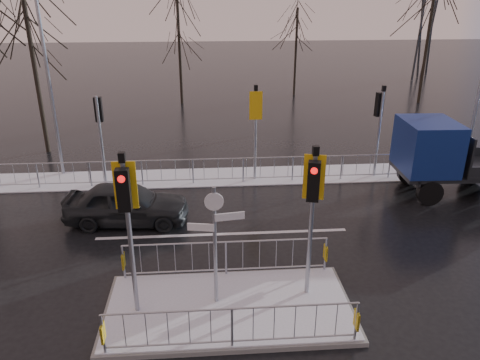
{
  "coord_description": "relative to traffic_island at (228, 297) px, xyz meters",
  "views": [
    {
      "loc": [
        -0.43,
        -9.32,
        7.35
      ],
      "look_at": [
        0.57,
        3.95,
        1.8
      ],
      "focal_mm": 35.0,
      "sensor_mm": 36.0,
      "label": 1
    }
  ],
  "objects": [
    {
      "name": "car_far_lane",
      "position": [
        -3.11,
        4.86,
        0.3
      ],
      "size": [
        4.16,
        1.92,
        1.38
      ],
      "primitive_type": "imported",
      "rotation": [
        0.0,
        0.0,
        1.5
      ],
      "color": "black",
      "rests_on": "ground"
    },
    {
      "name": "snow_verge",
      "position": [
        0.01,
        8.59,
        -0.37
      ],
      "size": [
        30.0,
        2.0,
        0.04
      ],
      "primitive_type": "cube",
      "color": "white",
      "rests_on": "ground"
    },
    {
      "name": "street_lamp_left",
      "position": [
        -6.42,
        9.49,
        4.1
      ],
      "size": [
        1.25,
        0.18,
        8.2
      ],
      "color": "#979DA5",
      "rests_on": "ground"
    },
    {
      "name": "ground",
      "position": [
        0.01,
        -0.01,
        -0.39
      ],
      "size": [
        120.0,
        120.0,
        0.0
      ],
      "primitive_type": "plane",
      "color": "black",
      "rests_on": "ground"
    },
    {
      "name": "tree_near_b",
      "position": [
        -7.99,
        12.49,
        4.76
      ],
      "size": [
        4.0,
        4.0,
        7.55
      ],
      "color": "black",
      "rests_on": "ground"
    },
    {
      "name": "lane_markings",
      "position": [
        0.01,
        -0.34,
        -0.39
      ],
      "size": [
        8.0,
        11.38,
        0.01
      ],
      "color": "silver",
      "rests_on": "ground"
    },
    {
      "name": "tree_far_a",
      "position": [
        -1.99,
        21.99,
        4.43
      ],
      "size": [
        3.75,
        3.75,
        7.08
      ],
      "color": "black",
      "rests_on": "ground"
    },
    {
      "name": "traffic_island",
      "position": [
        0.0,
        0.0,
        0.0
      ],
      "size": [
        6.0,
        3.04,
        4.15
      ],
      "color": "slate",
      "rests_on": "ground"
    },
    {
      "name": "tree_far_b",
      "position": [
        6.01,
        23.99,
        3.79
      ],
      "size": [
        3.25,
        3.25,
        6.14
      ],
      "color": "black",
      "rests_on": "ground"
    },
    {
      "name": "flatbed_truck",
      "position": [
        8.54,
        6.38,
        1.12
      ],
      "size": [
        6.2,
        2.43,
        2.84
      ],
      "color": "black",
      "rests_on": "ground"
    },
    {
      "name": "far_kerb_fixtures",
      "position": [
        0.31,
        8.08,
        0.63
      ],
      "size": [
        18.0,
        0.65,
        3.83
      ],
      "color": "#979DA5",
      "rests_on": "ground"
    },
    {
      "name": "tree_far_c",
      "position": [
        14.01,
        20.99,
        4.76
      ],
      "size": [
        4.0,
        4.0,
        7.55
      ],
      "color": "black",
      "rests_on": "ground"
    }
  ]
}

